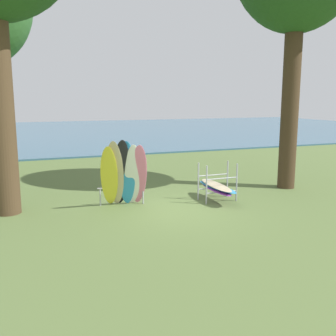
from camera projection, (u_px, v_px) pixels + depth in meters
The scene contains 4 objects.
ground_plane at pixel (172, 210), 11.68m from camera, with size 80.00×80.00×0.00m, color #566B38.
lake_water at pixel (63, 132), 38.70m from camera, with size 80.00×36.00×0.10m, color #38607A.
leaning_board_pile at pixel (124, 175), 11.78m from camera, with size 1.62×1.19×2.16m.
board_storage_rack at pixel (216, 186), 12.68m from camera, with size 1.15×2.13×1.25m.
Camera 1 is at (-4.20, -10.46, 3.31)m, focal length 41.20 mm.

